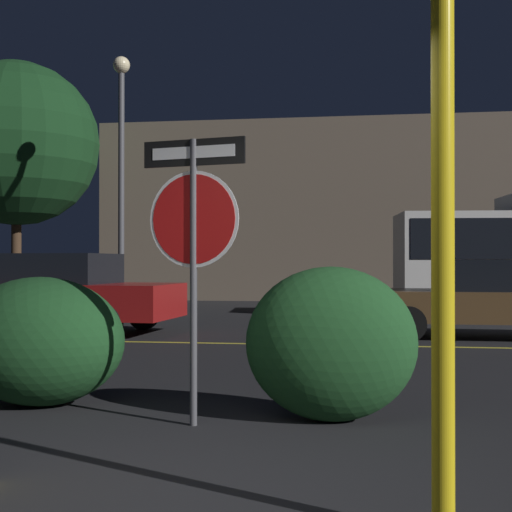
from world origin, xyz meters
The scene contains 11 objects.
ground_plane centered at (0.00, 0.00, 0.00)m, with size 260.00×260.00×0.00m, color black.
road_center_stripe centered at (0.00, 7.79, 0.00)m, with size 32.12×0.12×0.01m, color gold.
stop_sign centered at (-0.32, 1.96, 1.69)m, with size 0.90×0.21×2.37m.
yellow_pole_right centered at (1.44, -0.22, 1.38)m, with size 0.11×0.11×2.76m, color yellow.
hedge_bush_1 centered at (-1.94, 2.55, 0.61)m, with size 1.62×1.19×1.21m, color #19421E.
hedge_bush_2 centered at (0.80, 2.27, 0.66)m, with size 1.46×0.86×1.31m, color #1E4C23.
passing_car_1 centered at (-4.70, 9.10, 0.74)m, with size 4.90×2.27×1.51m.
passing_car_2 centered at (3.25, 9.37, 0.69)m, with size 4.46×1.95×1.39m.
street_lamp centered at (-5.19, 14.28, 4.39)m, with size 0.45×0.45×6.79m.
tree_0 centered at (-10.08, 18.11, 5.21)m, with size 5.36×5.36×7.89m.
building_backdrop centered at (2.02, 22.63, 3.13)m, with size 20.23×4.55×6.27m, color #6B5B4C.
Camera 1 is at (1.04, -3.80, 1.35)m, focal length 50.00 mm.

